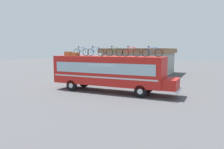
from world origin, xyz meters
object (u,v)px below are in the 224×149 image
Objects in this scene: luggage_bag_2 at (75,54)px; bus at (109,71)px; rooftop_bicycle_1 at (81,52)px; rooftop_bicycle_5 at (152,52)px; rooftop_bicycle_3 at (114,52)px; luggage_bag_1 at (68,54)px; rooftop_bicycle_2 at (96,52)px; rooftop_bicycle_4 at (131,52)px.

bus is at bearing 1.99° from luggage_bag_2.
rooftop_bicycle_1 reaches higher than rooftop_bicycle_5.
luggage_bag_1 is at bearing -177.41° from rooftop_bicycle_3.
rooftop_bicycle_5 is at bearing 0.46° from rooftop_bicycle_3.
rooftop_bicycle_3 is at bearing 11.01° from bus.
rooftop_bicycle_2 is 1.06× the size of rooftop_bicycle_3.
luggage_bag_2 is 4.01m from rooftop_bicycle_3.
rooftop_bicycle_3 is at bearing -179.54° from rooftop_bicycle_5.
rooftop_bicycle_2 is at bearing -5.85° from luggage_bag_2.
rooftop_bicycle_4 is at bearing -1.89° from bus.
rooftop_bicycle_2 is (1.66, -0.19, -0.00)m from rooftop_bicycle_1.
rooftop_bicycle_2 is at bearing -174.84° from rooftop_bicycle_4.
rooftop_bicycle_1 is 0.96× the size of rooftop_bicycle_5.
rooftop_bicycle_2 is (2.35, -0.24, 0.22)m from luggage_bag_2.
luggage_bag_2 is at bearing -176.91° from rooftop_bicycle_3.
bus is at bearing -168.99° from rooftop_bicycle_3.
luggage_bag_1 is at bearing -179.88° from luggage_bag_2.
rooftop_bicycle_5 is (7.38, 0.24, 0.21)m from luggage_bag_2.
rooftop_bicycle_2 is at bearing -164.51° from rooftop_bicycle_3.
rooftop_bicycle_3 reaches higher than rooftop_bicycle_4.
luggage_bag_2 is 0.38× the size of rooftop_bicycle_4.
rooftop_bicycle_3 is 3.38m from rooftop_bicycle_5.
rooftop_bicycle_1 is 3.31m from rooftop_bicycle_3.
rooftop_bicycle_1 is 0.96× the size of rooftop_bicycle_2.
luggage_bag_2 is 0.36× the size of rooftop_bicycle_5.
bus is 3.82m from luggage_bag_2.
luggage_bag_1 is 0.37× the size of rooftop_bicycle_1.
rooftop_bicycle_3 is (1.65, 0.46, 0.00)m from rooftop_bicycle_2.
rooftop_bicycle_4 is at bearing -173.88° from rooftop_bicycle_5.
luggage_bag_1 is 4.82m from rooftop_bicycle_3.
bus is at bearing 17.29° from rooftop_bicycle_2.
rooftop_bicycle_2 reaches higher than luggage_bag_1.
rooftop_bicycle_4 is (2.09, -0.07, 1.69)m from bus.
luggage_bag_2 is at bearing 0.12° from luggage_bag_1.
luggage_bag_1 is 0.38× the size of rooftop_bicycle_4.
bus is 4.21m from rooftop_bicycle_5.
luggage_bag_1 is 0.38× the size of rooftop_bicycle_3.
rooftop_bicycle_5 is at bearing 2.50° from rooftop_bicycle_1.
bus is 1.77m from rooftop_bicycle_3.
rooftop_bicycle_4 is (4.92, 0.10, -0.01)m from rooftop_bicycle_1.
rooftop_bicycle_5 is at bearing 5.50° from rooftop_bicycle_2.
rooftop_bicycle_3 reaches higher than rooftop_bicycle_5.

